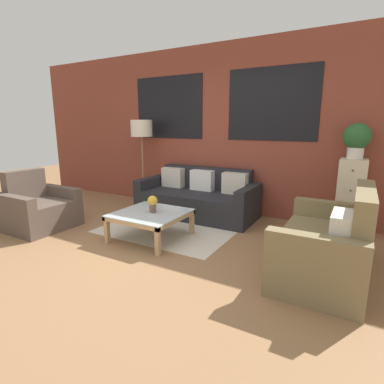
% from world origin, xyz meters
% --- Properties ---
extents(ground_plane, '(16.00, 16.00, 0.00)m').
position_xyz_m(ground_plane, '(0.00, 0.00, 0.00)').
color(ground_plane, '#8E6642').
extents(wall_back_brick, '(8.40, 0.09, 2.80)m').
position_xyz_m(wall_back_brick, '(0.00, 2.44, 1.41)').
color(wall_back_brick, brown).
rests_on(wall_back_brick, ground_plane).
extents(rug, '(1.88, 1.62, 0.00)m').
position_xyz_m(rug, '(-0.12, 1.24, 0.00)').
color(rug, beige).
rests_on(rug, ground_plane).
extents(couch_dark, '(1.96, 0.88, 0.78)m').
position_xyz_m(couch_dark, '(-0.09, 1.95, 0.29)').
color(couch_dark, '#232328').
rests_on(couch_dark, ground_plane).
extents(settee_vintage, '(0.80, 1.41, 0.92)m').
position_xyz_m(settee_vintage, '(2.03, 0.73, 0.31)').
color(settee_vintage, olive).
rests_on(settee_vintage, ground_plane).
extents(armchair_corner, '(0.80, 0.87, 0.84)m').
position_xyz_m(armchair_corner, '(-1.82, 0.23, 0.28)').
color(armchair_corner, brown).
rests_on(armchair_corner, ground_plane).
extents(coffee_table, '(0.88, 0.88, 0.36)m').
position_xyz_m(coffee_table, '(-0.12, 0.69, 0.31)').
color(coffee_table, silver).
rests_on(coffee_table, ground_plane).
extents(floor_lamp, '(0.39, 0.39, 1.58)m').
position_xyz_m(floor_lamp, '(-1.30, 2.03, 1.37)').
color(floor_lamp, olive).
rests_on(floor_lamp, ground_plane).
extents(drawer_cabinet, '(0.34, 0.40, 1.05)m').
position_xyz_m(drawer_cabinet, '(2.15, 2.17, 0.52)').
color(drawer_cabinet, beige).
rests_on(drawer_cabinet, ground_plane).
extents(potted_plant, '(0.34, 0.34, 0.47)m').
position_xyz_m(potted_plant, '(2.15, 2.17, 1.32)').
color(potted_plant, silver).
rests_on(potted_plant, drawer_cabinet).
extents(flower_vase, '(0.13, 0.13, 0.22)m').
position_xyz_m(flower_vase, '(-0.09, 0.70, 0.49)').
color(flower_vase, brown).
rests_on(flower_vase, coffee_table).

